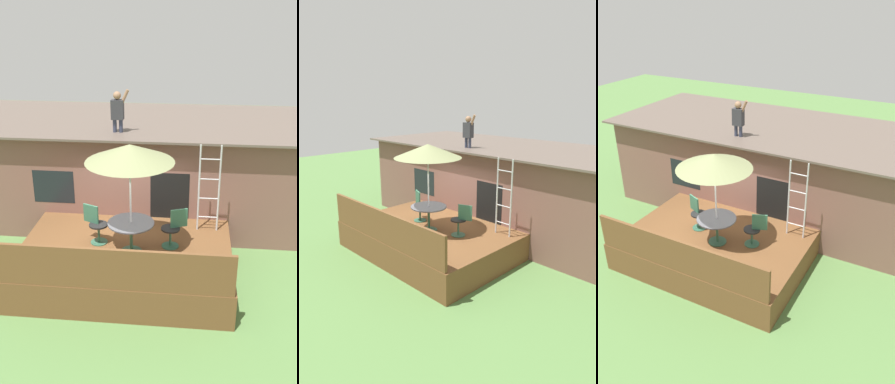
{
  "view_description": "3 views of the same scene",
  "coord_description": "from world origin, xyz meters",
  "views": [
    {
      "loc": [
        1.5,
        -9.04,
        6.02
      ],
      "look_at": [
        0.45,
        0.81,
        1.85
      ],
      "focal_mm": 42.08,
      "sensor_mm": 36.0,
      "label": 1
    },
    {
      "loc": [
        7.38,
        -6.59,
        4.6
      ],
      "look_at": [
        -0.23,
        0.93,
        1.66
      ],
      "focal_mm": 32.6,
      "sensor_mm": 36.0,
      "label": 2
    },
    {
      "loc": [
        4.94,
        -7.56,
        6.85
      ],
      "look_at": [
        0.44,
        0.93,
        1.84
      ],
      "focal_mm": 36.65,
      "sensor_mm": 36.0,
      "label": 3
    }
  ],
  "objects": [
    {
      "name": "person_figure",
      "position": [
        -0.47,
        2.15,
        3.54
      ],
      "size": [
        0.47,
        0.2,
        1.11
      ],
      "color": "#33384C",
      "rests_on": "house"
    },
    {
      "name": "patio_umbrella",
      "position": [
        0.17,
        -0.24,
        3.15
      ],
      "size": [
        1.9,
        1.9,
        2.54
      ],
      "color": "silver",
      "rests_on": "deck"
    },
    {
      "name": "house",
      "position": [
        -0.0,
        3.6,
        1.47
      ],
      "size": [
        10.5,
        4.5,
        2.93
      ],
      "color": "brown",
      "rests_on": "ground"
    },
    {
      "name": "patio_chair_left",
      "position": [
        -0.71,
        0.15,
        1.26
      ],
      "size": [
        0.59,
        0.44,
        0.92
      ],
      "rotation": [
        0.0,
        0.0,
        -0.41
      ],
      "color": "#33664C",
      "rests_on": "deck"
    },
    {
      "name": "step_ladder",
      "position": [
        1.89,
        1.03,
        1.9
      ],
      "size": [
        0.52,
        0.04,
        2.2
      ],
      "color": "silver",
      "rests_on": "deck"
    },
    {
      "name": "deck",
      "position": [
        0.0,
        0.0,
        0.4
      ],
      "size": [
        4.89,
        3.52,
        0.8
      ],
      "primitive_type": "cube",
      "color": "brown",
      "rests_on": "ground"
    },
    {
      "name": "deck_railing",
      "position": [
        0.0,
        -1.71,
        1.25
      ],
      "size": [
        4.79,
        0.08,
        0.9
      ],
      "primitive_type": "cube",
      "color": "brown",
      "rests_on": "deck"
    },
    {
      "name": "patio_chair_right",
      "position": [
        1.1,
        0.13,
        1.26
      ],
      "size": [
        0.6,
        0.44,
        0.92
      ],
      "rotation": [
        0.0,
        0.0,
        -2.76
      ],
      "color": "#33664C",
      "rests_on": "deck"
    },
    {
      "name": "ground_plane",
      "position": [
        0.0,
        0.0,
        0.0
      ],
      "size": [
        40.0,
        40.0,
        0.0
      ],
      "primitive_type": "plane",
      "color": "#567F42"
    },
    {
      "name": "patio_table",
      "position": [
        0.17,
        -0.24,
        1.39
      ],
      "size": [
        1.04,
        1.04,
        0.74
      ],
      "color": "#33664C",
      "rests_on": "deck"
    }
  ]
}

